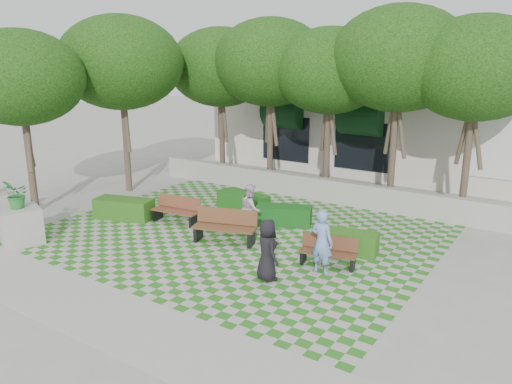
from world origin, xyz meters
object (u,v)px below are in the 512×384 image
Objects in this scene: person_blue at (322,242)px; hedge_west at (124,209)px; person_white at (251,208)px; hedge_east at (346,242)px; bench_mid at (225,227)px; planter_front at (20,218)px; person_dark at (267,250)px; bench_east at (328,252)px; bench_west at (176,210)px; hedge_midright at (284,215)px; hedge_midleft at (243,202)px.

hedge_west is at bearing 4.22° from person_blue.
hedge_west is 1.26× the size of person_white.
person_blue is (7.87, -0.33, 0.51)m from hedge_west.
bench_mid is at bearing -159.47° from hedge_east.
person_dark is at bearing 14.32° from planter_front.
bench_east is 0.93× the size of person_blue.
bench_west is 4.86m from planter_front.
hedge_east is at bearing 9.99° from hedge_west.
person_blue is at bearing -98.70° from person_dark.
hedge_west is (-7.81, -0.22, -0.03)m from bench_east.
person_dark is (5.05, -2.15, 0.37)m from bench_west.
person_blue is (2.83, -2.85, 0.54)m from hedge_midright.
person_white is at bearing -48.90° from hedge_midleft.
hedge_east is at bearing -22.46° from hedge_midright.
hedge_midleft is at bearing 137.40° from bench_east.
hedge_midleft is at bearing -27.87° from person_blue.
bench_mid is 6.23m from planter_front.
hedge_west is 4.73m from person_white.
hedge_west is 7.06m from person_dark.
hedge_midleft is 1.25× the size of person_dark.
bench_east is 0.80× the size of hedge_midleft.
hedge_west is at bearing 169.13° from bench_east.
hedge_midleft is at bearing 97.69° from bench_mid.
person_dark is at bearing -130.98° from bench_east.
hedge_midright reaches higher than hedge_east.
hedge_east is (5.96, 0.69, -0.12)m from bench_west.
person_white is at bearing -178.15° from hedge_east.
planter_front is at bearing -163.10° from bench_mid.
person_dark is at bearing -11.97° from hedge_west.
hedge_west is at bearing -135.33° from hedge_midleft.
person_blue is at bearing -34.51° from hedge_midleft.
hedge_midright is 0.93× the size of hedge_midleft.
person_blue is 1.08× the size of person_white.
person_blue reaches higher than person_dark.
planter_front is (-2.60, -4.10, 0.37)m from bench_west.
hedge_east is 3.02m from person_dark.
hedge_midleft is 5.89m from person_blue.
bench_east is 0.73m from person_blue.
bench_mid is 2.97m from person_dark.
bench_west is at bearing -173.38° from hedge_east.
person_white is at bearing -17.25° from person_dark.
person_blue reaches higher than hedge_east.
planter_front is 7.89m from person_dark.
hedge_midleft is (1.18, 2.31, -0.08)m from bench_west.
person_dark reaches higher than hedge_midright.
bench_west is 0.88× the size of hedge_midleft.
bench_east is 1.96m from person_dark.
person_white is at bearing -112.09° from hedge_midright.
person_blue reaches higher than person_white.
planter_front reaches higher than hedge_east.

